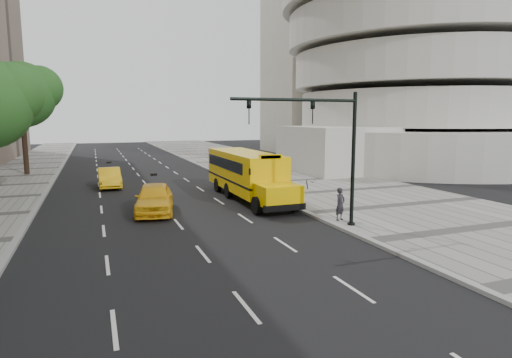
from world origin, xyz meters
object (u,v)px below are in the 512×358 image
object	(u,v)px
tree_c	(22,94)
pedestrian	(340,204)
taxi_near	(154,198)
traffic_signal	(327,143)
school_bus	(246,171)
taxi_far	(110,178)

from	to	relation	value
tree_c	pedestrian	world-z (taller)	tree_c
taxi_near	traffic_signal	bearing A→B (deg)	-33.26
pedestrian	traffic_signal	size ratio (longest dim) A/B	0.26
taxi_near	school_bus	bearing A→B (deg)	32.21
tree_c	school_bus	world-z (taller)	tree_c
tree_c	school_bus	xyz separation A→B (m)	(14.89, -17.26, -5.53)
school_bus	traffic_signal	xyz separation A→B (m)	(0.69, -9.12, 2.33)
tree_c	pedestrian	xyz separation A→B (m)	(16.99, -25.38, -6.33)
taxi_far	tree_c	bearing A→B (deg)	124.39
pedestrian	traffic_signal	world-z (taller)	traffic_signal
school_bus	taxi_near	xyz separation A→B (m)	(-6.25, -2.51, -0.93)
tree_c	taxi_near	distance (m)	22.52
tree_c	taxi_near	bearing A→B (deg)	-66.39
taxi_near	traffic_signal	xyz separation A→B (m)	(6.94, -6.61, 3.26)
tree_c	pedestrian	size ratio (longest dim) A/B	6.18
taxi_near	traffic_signal	size ratio (longest dim) A/B	0.77
school_bus	taxi_far	size ratio (longest dim) A/B	2.58
taxi_far	pedestrian	world-z (taller)	pedestrian
tree_c	traffic_signal	size ratio (longest dim) A/B	1.59
tree_c	school_bus	distance (m)	23.46
school_bus	traffic_signal	bearing A→B (deg)	-85.66
traffic_signal	taxi_near	bearing A→B (deg)	136.40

